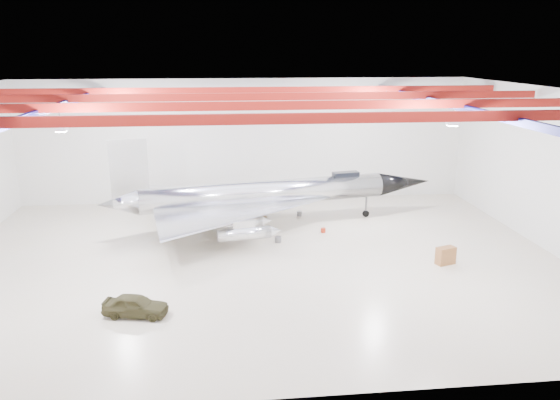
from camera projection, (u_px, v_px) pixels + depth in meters
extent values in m
plane|color=beige|center=(258.00, 260.00, 36.11)|extent=(40.00, 40.00, 0.00)
plane|color=silver|center=(246.00, 141.00, 49.01)|extent=(40.00, 0.00, 40.00)
plane|color=silver|center=(553.00, 171.00, 36.71)|extent=(0.00, 30.00, 30.00)
plane|color=#0A0F38|center=(256.00, 91.00, 33.17)|extent=(40.00, 40.00, 0.00)
cube|color=maroon|center=(269.00, 119.00, 24.71)|extent=(39.50, 0.25, 0.50)
cube|color=maroon|center=(260.00, 106.00, 30.46)|extent=(39.50, 0.25, 0.50)
cube|color=maroon|center=(253.00, 97.00, 36.21)|extent=(39.50, 0.25, 0.50)
cube|color=maroon|center=(248.00, 90.00, 41.95)|extent=(39.50, 0.25, 0.50)
cube|color=#0D0E4F|center=(53.00, 108.00, 32.17)|extent=(0.25, 29.50, 0.40)
cube|color=#0D0E4F|center=(444.00, 104.00, 34.66)|extent=(0.25, 29.50, 0.40)
cube|color=silver|center=(61.00, 128.00, 26.73)|extent=(0.55, 0.55, 0.25)
cube|color=silver|center=(452.00, 123.00, 28.81)|extent=(0.55, 0.55, 0.25)
cube|color=silver|center=(108.00, 105.00, 38.23)|extent=(0.55, 0.55, 0.25)
cube|color=silver|center=(386.00, 102.00, 40.30)|extent=(0.55, 0.55, 0.25)
cylinder|color=silver|center=(265.00, 193.00, 42.32)|extent=(19.20, 5.24, 1.92)
cone|color=black|center=(404.00, 183.00, 45.55)|extent=(5.05, 2.72, 1.92)
cone|color=silver|center=(118.00, 204.00, 39.35)|extent=(3.17, 2.39, 1.92)
cube|color=silver|center=(129.00, 169.00, 38.95)|extent=(2.66, 0.58, 4.31)
cube|color=black|center=(346.00, 175.00, 43.86)|extent=(2.21, 1.12, 0.48)
cylinder|color=silver|center=(244.00, 234.00, 37.03)|extent=(3.74, 1.49, 0.86)
cylinder|color=silver|center=(237.00, 223.00, 39.25)|extent=(3.74, 1.49, 0.86)
cylinder|color=silver|center=(222.00, 203.00, 44.57)|extent=(3.74, 1.49, 0.86)
cylinder|color=silver|center=(217.00, 195.00, 46.78)|extent=(3.74, 1.49, 0.86)
cylinder|color=#59595B|center=(366.00, 207.00, 45.13)|extent=(0.17, 0.17, 1.72)
cylinder|color=black|center=(366.00, 214.00, 45.29)|extent=(0.57, 0.30, 0.54)
cylinder|color=#59595B|center=(223.00, 229.00, 39.56)|extent=(0.17, 0.17, 1.72)
cylinder|color=black|center=(223.00, 237.00, 39.72)|extent=(0.57, 0.30, 0.54)
cylinder|color=#59595B|center=(212.00, 211.00, 43.99)|extent=(0.17, 0.17, 1.72)
cylinder|color=black|center=(212.00, 218.00, 44.15)|extent=(0.57, 0.30, 0.54)
imported|color=#3A361D|center=(135.00, 305.00, 28.37)|extent=(3.60, 2.03, 1.15)
cube|color=brown|center=(446.00, 256.00, 35.24)|extent=(1.38, 0.99, 1.14)
cube|color=olive|center=(172.00, 233.00, 40.79)|extent=(0.62, 0.54, 0.36)
cube|color=#A52510|center=(227.00, 216.00, 45.07)|extent=(0.56, 0.52, 0.32)
cylinder|color=#59595B|center=(278.00, 239.00, 39.31)|extent=(0.54, 0.54, 0.43)
cube|color=olive|center=(263.00, 219.00, 43.94)|extent=(0.67, 0.55, 0.46)
cube|color=#59595B|center=(163.00, 233.00, 41.01)|extent=(0.37, 0.31, 0.24)
cylinder|color=#A52510|center=(323.00, 230.00, 41.42)|extent=(0.44, 0.44, 0.34)
cube|color=olive|center=(233.00, 225.00, 42.48)|extent=(0.64, 0.52, 0.43)
cylinder|color=#59595B|center=(299.00, 213.00, 45.60)|extent=(0.55, 0.55, 0.37)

